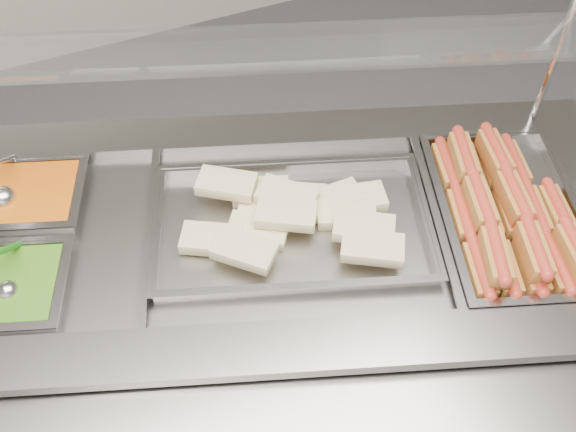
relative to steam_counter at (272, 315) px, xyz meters
name	(u,v)px	position (x,y,z in m)	size (l,w,h in m)	color
steam_counter	(272,315)	(0.00, 0.00, 0.00)	(2.01, 1.38, 0.88)	slate
tray_rail	(281,427)	(-0.17, -0.47, 0.39)	(1.74, 0.91, 0.05)	gray
sneeze_guard	(260,50)	(0.07, 0.20, 0.80)	(1.62, 0.81, 0.43)	silver
pan_hotdogs	(506,220)	(0.58, -0.21, 0.40)	(0.49, 0.62, 0.10)	gray
pan_wraps	(292,228)	(0.06, -0.02, 0.41)	(0.76, 0.59, 0.07)	gray
pan_beans	(26,203)	(-0.55, 0.35, 0.40)	(0.36, 0.32, 0.10)	gray
pan_peas	(3,294)	(-0.64, 0.08, 0.40)	(0.36, 0.32, 0.10)	gray
hotdogs_in_buns	(507,214)	(0.56, -0.22, 0.45)	(0.38, 0.57, 0.11)	#92621E
tortilla_wraps	(294,214)	(0.07, 0.00, 0.45)	(0.55, 0.48, 0.07)	beige
ladle	(4,196)	(-0.59, 0.35, 0.45)	(0.09, 0.18, 0.15)	silver
serving_spoon	(8,284)	(-0.62, 0.06, 0.45)	(0.08, 0.16, 0.15)	silver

